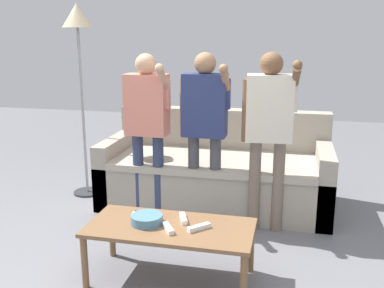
{
  "coord_description": "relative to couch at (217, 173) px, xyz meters",
  "views": [
    {
      "loc": [
        0.72,
        -2.49,
        1.58
      ],
      "look_at": [
        0.02,
        0.54,
        0.8
      ],
      "focal_mm": 41.12,
      "sensor_mm": 36.0,
      "label": 1
    }
  ],
  "objects": [
    {
      "name": "ground_plane",
      "position": [
        -0.05,
        -1.47,
        -0.29
      ],
      "size": [
        12.0,
        12.0,
        0.0
      ],
      "primitive_type": "plane",
      "color": "slate"
    },
    {
      "name": "coffee_table",
      "position": [
        -0.05,
        -1.44,
        0.04
      ],
      "size": [
        1.07,
        0.5,
        0.38
      ],
      "color": "brown",
      "rests_on": "ground"
    },
    {
      "name": "game_remote_wand_spare",
      "position": [
        0.01,
        -1.35,
        0.1
      ],
      "size": [
        0.09,
        0.16,
        0.03
      ],
      "color": "white",
      "rests_on": "coffee_table"
    },
    {
      "name": "couch",
      "position": [
        0.0,
        0.0,
        0.0
      ],
      "size": [
        2.09,
        0.96,
        0.85
      ],
      "color": "#9E9384",
      "rests_on": "ground"
    },
    {
      "name": "game_remote_wand_far",
      "position": [
        0.14,
        -1.46,
        0.1
      ],
      "size": [
        0.14,
        0.14,
        0.03
      ],
      "color": "white",
      "rests_on": "coffee_table"
    },
    {
      "name": "player_left",
      "position": [
        -0.52,
        -0.48,
        0.6
      ],
      "size": [
        0.42,
        0.31,
        1.43
      ],
      "color": "#2D3856",
      "rests_on": "ground"
    },
    {
      "name": "player_right",
      "position": [
        0.5,
        -0.52,
        0.62
      ],
      "size": [
        0.44,
        0.29,
        1.45
      ],
      "color": "#756656",
      "rests_on": "ground"
    },
    {
      "name": "game_remote_wand_near",
      "position": [
        -0.05,
        -1.51,
        0.1
      ],
      "size": [
        0.11,
        0.15,
        0.03
      ],
      "color": "white",
      "rests_on": "coffee_table"
    },
    {
      "name": "player_center",
      "position": [
        -0.03,
        -0.45,
        0.61
      ],
      "size": [
        0.43,
        0.31,
        1.44
      ],
      "color": "#47474C",
      "rests_on": "ground"
    },
    {
      "name": "game_remote_nunchuk",
      "position": [
        -0.31,
        -1.38,
        0.11
      ],
      "size": [
        0.06,
        0.09,
        0.05
      ],
      "color": "white",
      "rests_on": "coffee_table"
    },
    {
      "name": "snack_bowl",
      "position": [
        -0.21,
        -1.44,
        0.12
      ],
      "size": [
        0.21,
        0.21,
        0.06
      ],
      "primitive_type": "cylinder",
      "color": "teal",
      "rests_on": "coffee_table"
    },
    {
      "name": "floor_lamp",
      "position": [
        -1.32,
        -0.06,
        1.27
      ],
      "size": [
        0.29,
        0.29,
        1.86
      ],
      "color": "#2D2D33",
      "rests_on": "ground"
    }
  ]
}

